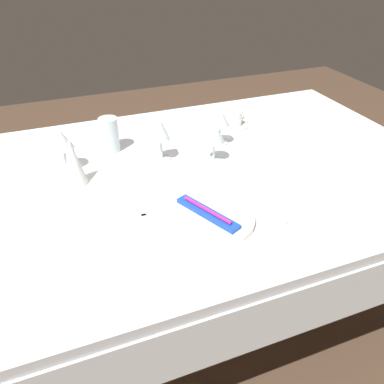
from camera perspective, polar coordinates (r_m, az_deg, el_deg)
name	(u,v)px	position (r m, az deg, el deg)	size (l,w,h in m)	color
ground_plane	(187,316)	(1.80, -0.79, -17.71)	(6.00, 6.00, 0.00)	#4C3828
dining_table	(185,192)	(1.35, -1.00, -0.07)	(1.80, 1.11, 0.74)	white
dinner_plate	(207,217)	(1.09, 2.27, -3.77)	(0.27, 0.27, 0.02)	white
toothbrush_package	(207,213)	(1.08, 2.29, -3.06)	(0.12, 0.21, 0.02)	blue
fork_outer	(148,228)	(1.07, -6.46, -5.29)	(0.03, 0.21, 0.00)	beige
dinner_knife	(257,206)	(1.16, 9.51, -2.03)	(0.02, 0.24, 0.00)	beige
spoon_soup	(262,199)	(1.19, 10.31, -0.96)	(0.03, 0.21, 0.01)	beige
saucer_left	(233,126)	(1.64, 6.00, 9.68)	(0.13, 0.13, 0.01)	white
coffee_cup_left	(234,118)	(1.63, 6.13, 10.83)	(0.09, 0.07, 0.06)	white
wine_glass_centre	(62,142)	(1.35, -18.58, 6.97)	(0.07, 0.07, 0.14)	silver
wine_glass_left	(220,119)	(1.46, 4.18, 10.67)	(0.07, 0.07, 0.14)	silver
wine_glass_right	(161,131)	(1.34, -4.65, 8.88)	(0.07, 0.07, 0.15)	silver
wine_glass_far	(214,136)	(1.34, 3.30, 8.24)	(0.07, 0.07, 0.14)	silver
drink_tumbler	(110,137)	(1.45, -12.00, 7.94)	(0.07, 0.07, 0.13)	silver
napkin_folded	(73,161)	(1.26, -17.13, 4.36)	(0.07, 0.07, 0.16)	white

